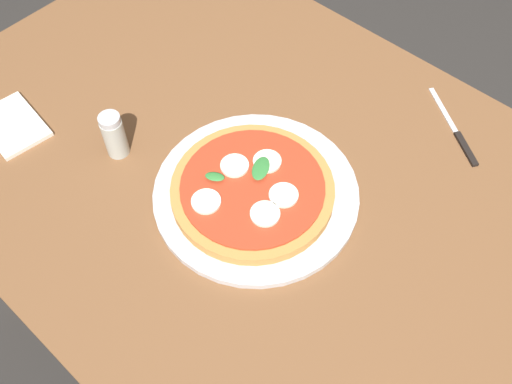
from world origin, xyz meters
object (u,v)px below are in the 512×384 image
object	(u,v)px
dining_table	(310,244)
serving_tray	(256,193)
knife	(458,135)
napkin	(12,125)
pepper_shaker	(114,135)
pizza	(252,189)

from	to	relation	value
dining_table	serving_tray	xyz separation A→B (m)	(0.09, 0.04, 0.10)
serving_tray	knife	xyz separation A→B (m)	(-0.18, -0.33, -0.00)
napkin	pepper_shaker	bearing A→B (deg)	-153.81
serving_tray	napkin	bearing A→B (deg)	23.17
knife	serving_tray	bearing A→B (deg)	61.69
dining_table	pizza	xyz separation A→B (m)	(0.09, 0.04, 0.12)
pizza	knife	xyz separation A→B (m)	(-0.18, -0.34, -0.02)
pepper_shaker	napkin	bearing A→B (deg)	26.19
dining_table	pepper_shaker	bearing A→B (deg)	20.82
dining_table	serving_tray	world-z (taller)	serving_tray
knife	pizza	bearing A→B (deg)	61.99
pizza	napkin	xyz separation A→B (m)	(0.42, 0.17, -0.02)
serving_tray	pepper_shaker	world-z (taller)	pepper_shaker
serving_tray	pepper_shaker	size ratio (longest dim) A/B	3.84
serving_tray	pepper_shaker	bearing A→B (deg)	20.74
knife	napkin	bearing A→B (deg)	40.49
dining_table	napkin	world-z (taller)	napkin
pizza	napkin	distance (m)	0.45
napkin	pizza	bearing A→B (deg)	-157.56
pizza	pepper_shaker	world-z (taller)	pepper_shaker
pizza	pepper_shaker	bearing A→B (deg)	19.38
dining_table	pizza	distance (m)	0.16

